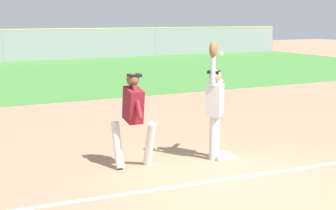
{
  "coord_description": "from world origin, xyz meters",
  "views": [
    {
      "loc": [
        -4.56,
        -6.59,
        2.72
      ],
      "look_at": [
        -0.4,
        1.66,
        1.05
      ],
      "focal_mm": 52.8,
      "sensor_mm": 36.0,
      "label": 1
    }
  ],
  "objects_px": {
    "fielder": "(215,101)",
    "runner": "(133,113)",
    "parked_car_black": "(85,44)",
    "parked_car_tan": "(11,46)",
    "baseball": "(221,54)",
    "first_base": "(222,156)"
  },
  "relations": [
    {
      "from": "runner",
      "to": "baseball",
      "type": "bearing_deg",
      "value": -8.86
    },
    {
      "from": "fielder",
      "to": "parked_car_tan",
      "type": "distance_m",
      "value": 27.99
    },
    {
      "from": "runner",
      "to": "baseball",
      "type": "distance_m",
      "value": 1.96
    },
    {
      "from": "parked_car_tan",
      "to": "baseball",
      "type": "bearing_deg",
      "value": -84.83
    },
    {
      "from": "fielder",
      "to": "parked_car_tan",
      "type": "xyz_separation_m",
      "value": [
        0.84,
        27.97,
        -0.45
      ]
    },
    {
      "from": "baseball",
      "to": "runner",
      "type": "bearing_deg",
      "value": 167.77
    },
    {
      "from": "parked_car_tan",
      "to": "parked_car_black",
      "type": "bearing_deg",
      "value": 2.9
    },
    {
      "from": "runner",
      "to": "parked_car_black",
      "type": "relative_size",
      "value": 0.38
    },
    {
      "from": "baseball",
      "to": "parked_car_black",
      "type": "bearing_deg",
      "value": 77.71
    },
    {
      "from": "first_base",
      "to": "parked_car_black",
      "type": "height_order",
      "value": "parked_car_black"
    },
    {
      "from": "fielder",
      "to": "parked_car_black",
      "type": "height_order",
      "value": "fielder"
    },
    {
      "from": "first_base",
      "to": "runner",
      "type": "xyz_separation_m",
      "value": [
        -1.74,
        0.25,
        0.96
      ]
    },
    {
      "from": "runner",
      "to": "baseball",
      "type": "relative_size",
      "value": 23.24
    },
    {
      "from": "baseball",
      "to": "parked_car_black",
      "type": "relative_size",
      "value": 0.02
    },
    {
      "from": "fielder",
      "to": "runner",
      "type": "height_order",
      "value": "fielder"
    },
    {
      "from": "first_base",
      "to": "fielder",
      "type": "height_order",
      "value": "fielder"
    },
    {
      "from": "fielder",
      "to": "runner",
      "type": "distance_m",
      "value": 1.61
    },
    {
      "from": "runner",
      "to": "first_base",
      "type": "bearing_deg",
      "value": -4.9
    },
    {
      "from": "fielder",
      "to": "runner",
      "type": "xyz_separation_m",
      "value": [
        -1.59,
        0.2,
        -0.12
      ]
    },
    {
      "from": "baseball",
      "to": "parked_car_black",
      "type": "height_order",
      "value": "baseball"
    },
    {
      "from": "fielder",
      "to": "parked_car_tan",
      "type": "height_order",
      "value": "fielder"
    },
    {
      "from": "first_base",
      "to": "parked_car_tan",
      "type": "xyz_separation_m",
      "value": [
        0.69,
        28.03,
        0.63
      ]
    }
  ]
}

